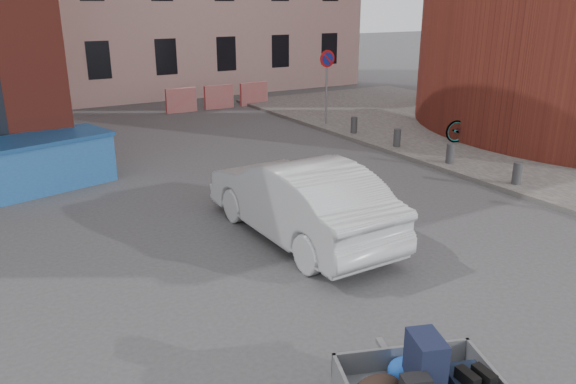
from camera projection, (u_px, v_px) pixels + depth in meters
ground at (349, 261)px, 10.00m from camera, size 120.00×120.00×0.00m
sidewalk at (525, 143)px, 18.07m from camera, size 9.00×24.00×0.12m
no_parking_sign at (327, 72)px, 19.97m from camera, size 0.60×0.09×2.65m
bollards at (450, 153)px, 15.54m from camera, size 0.22×9.02×0.55m
barriers at (219, 97)px, 24.07m from camera, size 4.70×0.18×1.00m
dumpster at (46, 161)px, 13.85m from camera, size 3.34×2.29×1.28m
silver_car at (299, 199)px, 10.82m from camera, size 1.75×4.80×1.57m
bicycle at (475, 124)px, 17.94m from camera, size 2.21×1.25×1.10m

